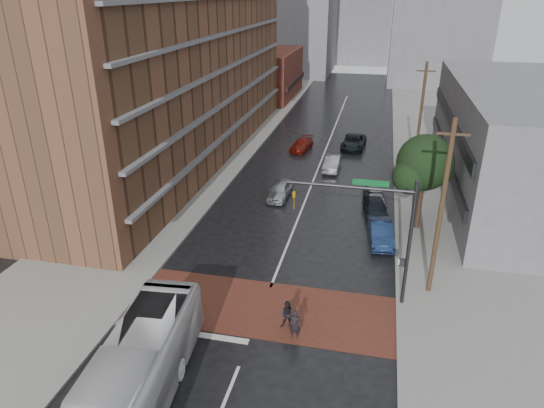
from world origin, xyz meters
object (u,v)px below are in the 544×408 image
at_px(car_travel_a, 280,190).
at_px(suv_travel, 354,142).
at_px(car_parked_far, 375,195).
at_px(car_parked_near, 381,233).
at_px(pedestrian_a, 295,325).
at_px(car_parked_mid, 375,208).
at_px(pedestrian_b, 288,315).
at_px(car_travel_b, 332,163).
at_px(transit_bus, 130,385).
at_px(car_travel_c, 302,145).

distance_m(car_travel_a, suv_travel, 15.66).
xyz_separation_m(suv_travel, car_parked_far, (2.61, -14.19, -0.02)).
distance_m(car_travel_a, car_parked_near, 10.07).
bearing_deg(pedestrian_a, car_travel_a, 99.57).
xyz_separation_m(car_parked_mid, car_parked_far, (-0.11, 2.29, 0.08)).
bearing_deg(pedestrian_b, pedestrian_a, -54.57).
relative_size(pedestrian_a, car_parked_mid, 0.38).
bearing_deg(suv_travel, pedestrian_a, -87.26).
distance_m(pedestrian_a, car_travel_b, 24.43).
height_order(pedestrian_a, car_parked_far, pedestrian_a).
height_order(pedestrian_b, car_parked_far, pedestrian_b).
height_order(transit_bus, car_parked_far, transit_bus).
xyz_separation_m(car_travel_c, suv_travel, (5.31, 1.90, 0.10)).
relative_size(pedestrian_b, car_parked_near, 0.37).
xyz_separation_m(transit_bus, pedestrian_a, (5.45, 6.05, -0.81)).
xyz_separation_m(car_travel_b, suv_travel, (1.50, 7.27, 0.04)).
height_order(transit_bus, suv_travel, transit_bus).
bearing_deg(suv_travel, car_travel_a, -104.51).
xyz_separation_m(pedestrian_b, car_parked_far, (3.79, 16.81, -0.11)).
bearing_deg(pedestrian_a, car_travel_c, 94.12).
xyz_separation_m(pedestrian_a, car_travel_c, (-4.62, 29.79, -0.19)).
height_order(car_travel_b, car_parked_far, car_parked_far).
bearing_deg(car_travel_c, car_parked_mid, -51.96).
relative_size(car_parked_near, car_parked_far, 1.07).
relative_size(suv_travel, car_parked_mid, 1.22).
bearing_deg(car_parked_near, car_travel_b, 102.63).
height_order(car_travel_a, car_parked_far, car_parked_far).
bearing_deg(pedestrian_a, car_parked_near, 65.74).
xyz_separation_m(car_travel_b, car_parked_near, (4.71, -13.47, 0.04)).
bearing_deg(car_travel_c, transit_bus, -82.13).
bearing_deg(suv_travel, transit_bus, -95.26).
bearing_deg(car_travel_c, suv_travel, 28.93).
bearing_deg(car_travel_c, car_travel_b, -45.49).
xyz_separation_m(car_travel_a, car_parked_mid, (7.69, -1.63, -0.07)).
relative_size(car_travel_a, car_travel_b, 0.99).
height_order(car_parked_near, car_parked_mid, car_parked_near).
height_order(pedestrian_b, suv_travel, pedestrian_b).
xyz_separation_m(transit_bus, car_parked_near, (9.34, 17.00, -0.90)).
distance_m(pedestrian_a, car_travel_a, 17.37).
xyz_separation_m(transit_bus, car_travel_a, (1.17, 22.88, -0.93)).
relative_size(pedestrian_a, car_travel_c, 0.39).
bearing_deg(car_parked_mid, car_travel_a, 159.19).
height_order(pedestrian_a, car_travel_a, pedestrian_a).
bearing_deg(pedestrian_b, car_parked_mid, 75.20).
bearing_deg(pedestrian_b, car_travel_b, 91.04).
bearing_deg(car_parked_near, car_travel_a, 137.58).
xyz_separation_m(car_travel_a, car_parked_far, (7.58, 0.66, 0.00)).
height_order(car_parked_mid, car_parked_far, car_parked_far).
height_order(pedestrian_b, car_travel_a, pedestrian_b).
bearing_deg(car_travel_a, car_parked_near, -33.94).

